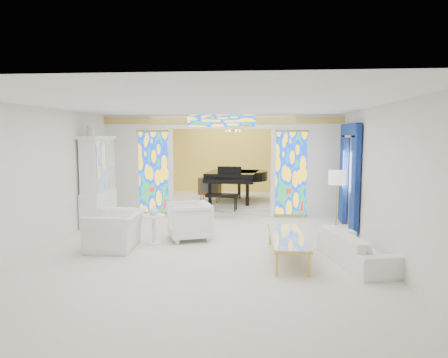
# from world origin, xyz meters

# --- Properties ---
(floor) EXTENTS (12.00, 12.00, 0.00)m
(floor) POSITION_xyz_m (0.00, 0.00, 0.00)
(floor) COLOR silver
(floor) RESTS_ON ground
(ceiling) EXTENTS (7.00, 12.00, 0.02)m
(ceiling) POSITION_xyz_m (0.00, 0.00, 3.00)
(ceiling) COLOR white
(ceiling) RESTS_ON wall_back
(wall_back) EXTENTS (7.00, 0.02, 3.00)m
(wall_back) POSITION_xyz_m (0.00, 6.00, 1.50)
(wall_back) COLOR silver
(wall_back) RESTS_ON floor
(wall_front) EXTENTS (7.00, 0.02, 3.00)m
(wall_front) POSITION_xyz_m (0.00, -6.00, 1.50)
(wall_front) COLOR silver
(wall_front) RESTS_ON floor
(wall_left) EXTENTS (0.02, 12.00, 3.00)m
(wall_left) POSITION_xyz_m (-3.50, 0.00, 1.50)
(wall_left) COLOR silver
(wall_left) RESTS_ON floor
(wall_right) EXTENTS (0.02, 12.00, 3.00)m
(wall_right) POSITION_xyz_m (3.50, 0.00, 1.50)
(wall_right) COLOR silver
(wall_right) RESTS_ON floor
(partition_wall) EXTENTS (7.00, 0.22, 3.00)m
(partition_wall) POSITION_xyz_m (0.00, 2.00, 1.65)
(partition_wall) COLOR silver
(partition_wall) RESTS_ON floor
(stained_glass_left) EXTENTS (0.90, 0.04, 2.40)m
(stained_glass_left) POSITION_xyz_m (-2.03, 1.89, 1.30)
(stained_glass_left) COLOR gold
(stained_glass_left) RESTS_ON partition_wall
(stained_glass_right) EXTENTS (0.90, 0.04, 2.40)m
(stained_glass_right) POSITION_xyz_m (2.03, 1.89, 1.30)
(stained_glass_right) COLOR gold
(stained_glass_right) RESTS_ON partition_wall
(stained_glass_transom) EXTENTS (2.00, 0.04, 0.34)m
(stained_glass_transom) POSITION_xyz_m (0.00, 1.89, 2.82)
(stained_glass_transom) COLOR gold
(stained_glass_transom) RESTS_ON partition_wall
(alcove_platform) EXTENTS (6.80, 3.80, 0.18)m
(alcove_platform) POSITION_xyz_m (0.00, 4.10, 0.09)
(alcove_platform) COLOR silver
(alcove_platform) RESTS_ON floor
(gold_curtain_back) EXTENTS (6.70, 0.10, 2.90)m
(gold_curtain_back) POSITION_xyz_m (0.00, 5.88, 1.50)
(gold_curtain_back) COLOR #F2D754
(gold_curtain_back) RESTS_ON wall_back
(chandelier) EXTENTS (0.48, 0.48, 0.30)m
(chandelier) POSITION_xyz_m (0.20, 4.00, 2.55)
(chandelier) COLOR gold
(chandelier) RESTS_ON ceiling
(blue_drapes) EXTENTS (0.14, 1.85, 2.65)m
(blue_drapes) POSITION_xyz_m (3.40, 0.70, 1.58)
(blue_drapes) COLOR navy
(blue_drapes) RESTS_ON wall_right
(china_cabinet) EXTENTS (0.56, 1.46, 2.72)m
(china_cabinet) POSITION_xyz_m (-3.22, 0.60, 1.17)
(china_cabinet) COLOR white
(china_cabinet) RESTS_ON floor
(armchair_left) EXTENTS (1.11, 1.26, 0.79)m
(armchair_left) POSITION_xyz_m (-1.94, -1.64, 0.39)
(armchair_left) COLOR white
(armchair_left) RESTS_ON floor
(armchair_right) EXTENTS (1.21, 1.19, 0.86)m
(armchair_right) POSITION_xyz_m (-0.50, -0.75, 0.43)
(armchair_right) COLOR silver
(armchair_right) RESTS_ON floor
(sofa) EXTENTS (1.24, 2.15, 0.59)m
(sofa) POSITION_xyz_m (2.95, -2.20, 0.30)
(sofa) COLOR white
(sofa) RESTS_ON floor
(side_table) EXTENTS (0.53, 0.53, 0.65)m
(side_table) POSITION_xyz_m (-1.23, -1.20, 0.43)
(side_table) COLOR white
(side_table) RESTS_ON floor
(vase) EXTENTS (0.21, 0.21, 0.20)m
(vase) POSITION_xyz_m (-1.23, -1.20, 0.75)
(vase) COLOR white
(vase) RESTS_ON side_table
(coffee_table) EXTENTS (0.72, 2.12, 0.47)m
(coffee_table) POSITION_xyz_m (1.65, -2.06, 0.43)
(coffee_table) COLOR silver
(coffee_table) RESTS_ON floor
(floor_lamp) EXTENTS (0.41, 0.41, 1.61)m
(floor_lamp) POSITION_xyz_m (2.87, -0.52, 1.37)
(floor_lamp) COLOR gold
(floor_lamp) RESTS_ON floor
(grand_piano) EXTENTS (2.16, 3.13, 1.22)m
(grand_piano) POSITION_xyz_m (0.38, 3.67, 1.01)
(grand_piano) COLOR black
(grand_piano) RESTS_ON alcove_platform
(tv_console) EXTENTS (0.76, 0.56, 0.81)m
(tv_console) POSITION_xyz_m (-0.53, 3.40, 0.71)
(tv_console) COLOR #53391E
(tv_console) RESTS_ON alcove_platform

